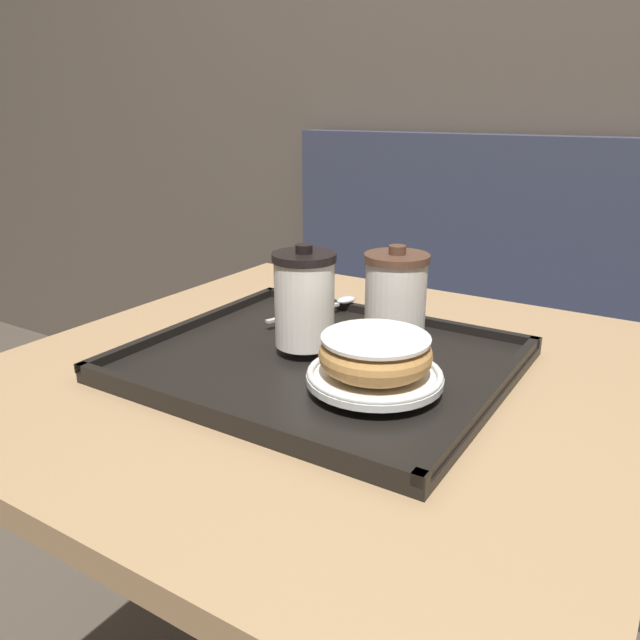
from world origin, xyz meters
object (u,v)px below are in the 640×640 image
(coffee_cup_front, at_px, (304,299))
(donut_chocolate_glazed, at_px, (375,353))
(spoon, at_px, (333,304))
(coffee_cup_rear, at_px, (396,293))

(coffee_cup_front, distance_m, donut_chocolate_glazed, 0.14)
(donut_chocolate_glazed, bearing_deg, spoon, 130.83)
(donut_chocolate_glazed, xyz_separation_m, spoon, (-0.18, 0.21, -0.03))
(coffee_cup_front, height_order, donut_chocolate_glazed, coffee_cup_front)
(coffee_cup_front, bearing_deg, spoon, 108.24)
(donut_chocolate_glazed, distance_m, spoon, 0.28)
(donut_chocolate_glazed, bearing_deg, coffee_cup_rear, 108.38)
(spoon, bearing_deg, donut_chocolate_glazed, -120.23)
(coffee_cup_front, height_order, coffee_cup_rear, coffee_cup_front)
(coffee_cup_rear, xyz_separation_m, spoon, (-0.13, 0.05, -0.05))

